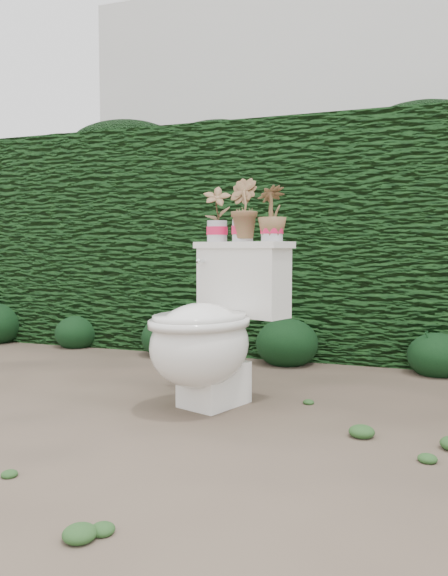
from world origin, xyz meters
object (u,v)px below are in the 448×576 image
(potted_plant_center, at_px, (243,211))
(potted_plant_right, at_px, (272,215))
(potted_plant_left, at_px, (217,215))
(toilet, at_px, (211,331))

(potted_plant_center, height_order, potted_plant_right, potted_plant_center)
(potted_plant_left, height_order, potted_plant_center, potted_plant_center)
(potted_plant_center, xyz_separation_m, potted_plant_right, (0.17, -0.06, -0.03))
(potted_plant_right, bearing_deg, potted_plant_left, -74.17)
(toilet, bearing_deg, potted_plant_center, 90.45)
(potted_plant_left, bearing_deg, potted_plant_center, -35.44)
(potted_plant_center, distance_m, potted_plant_right, 0.18)
(potted_plant_left, height_order, potted_plant_right, potted_plant_left)
(toilet, xyz_separation_m, potted_plant_center, (0.08, 0.23, 0.57))
(potted_plant_left, distance_m, potted_plant_center, 0.17)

